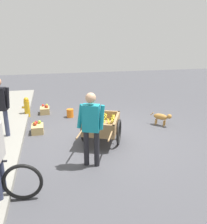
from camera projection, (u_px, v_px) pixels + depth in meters
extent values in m
plane|color=#47474C|center=(105.00, 137.00, 6.43)|extent=(24.00, 24.00, 0.00)
cube|color=#937047|center=(102.00, 128.00, 5.98)|extent=(1.33, 1.17, 0.10)
cube|color=#937047|center=(105.00, 115.00, 6.41)|extent=(0.37, 0.76, 0.24)
cube|color=#937047|center=(97.00, 129.00, 5.44)|extent=(0.37, 0.76, 0.24)
cube|color=#937047|center=(87.00, 120.00, 5.99)|extent=(1.04, 0.48, 0.24)
cube|color=#937047|center=(116.00, 122.00, 5.87)|extent=(1.04, 0.48, 0.24)
torus|color=black|center=(85.00, 130.00, 6.08)|extent=(0.61, 0.31, 0.64)
torus|color=black|center=(119.00, 132.00, 5.93)|extent=(0.61, 0.31, 0.64)
cylinder|color=#9E9EA8|center=(102.00, 131.00, 6.00)|extent=(0.38, 0.83, 0.04)
cylinder|color=#937047|center=(80.00, 134.00, 5.22)|extent=(0.52, 0.25, 0.04)
cylinder|color=#937047|center=(110.00, 136.00, 5.10)|extent=(0.52, 0.25, 0.04)
cylinder|color=#9E9EA8|center=(105.00, 129.00, 6.49)|extent=(0.04, 0.04, 0.35)
ellipsoid|color=gold|center=(95.00, 124.00, 5.80)|extent=(0.19, 0.09, 0.14)
ellipsoid|color=gold|center=(95.00, 123.00, 5.81)|extent=(0.19, 0.11, 0.08)
ellipsoid|color=gold|center=(95.00, 123.00, 5.82)|extent=(0.19, 0.09, 0.08)
ellipsoid|color=gold|center=(95.00, 122.00, 5.83)|extent=(0.18, 0.10, 0.14)
ellipsoid|color=gold|center=(93.00, 128.00, 5.68)|extent=(0.18, 0.11, 0.14)
ellipsoid|color=gold|center=(93.00, 127.00, 5.70)|extent=(0.17, 0.16, 0.05)
ellipsoid|color=gold|center=(93.00, 126.00, 5.72)|extent=(0.18, 0.11, 0.13)
ellipsoid|color=gold|center=(96.00, 121.00, 5.89)|extent=(0.18, 0.09, 0.13)
ellipsoid|color=gold|center=(96.00, 120.00, 5.89)|extent=(0.19, 0.06, 0.09)
ellipsoid|color=gold|center=(96.00, 120.00, 5.90)|extent=(0.19, 0.11, 0.05)
ellipsoid|color=gold|center=(95.00, 119.00, 5.91)|extent=(0.19, 0.06, 0.09)
ellipsoid|color=gold|center=(95.00, 119.00, 5.91)|extent=(0.18, 0.06, 0.13)
ellipsoid|color=gold|center=(94.00, 126.00, 5.71)|extent=(0.17, 0.11, 0.14)
ellipsoid|color=gold|center=(94.00, 125.00, 5.73)|extent=(0.19, 0.10, 0.05)
ellipsoid|color=gold|center=(94.00, 124.00, 5.75)|extent=(0.17, 0.12, 0.15)
ellipsoid|color=gold|center=(106.00, 116.00, 6.20)|extent=(0.17, 0.10, 0.15)
ellipsoid|color=gold|center=(106.00, 116.00, 6.21)|extent=(0.19, 0.09, 0.09)
ellipsoid|color=gold|center=(105.00, 115.00, 6.22)|extent=(0.17, 0.15, 0.05)
ellipsoid|color=gold|center=(105.00, 115.00, 6.23)|extent=(0.19, 0.06, 0.11)
ellipsoid|color=gold|center=(105.00, 114.00, 6.24)|extent=(0.16, 0.14, 0.15)
ellipsoid|color=gold|center=(112.00, 120.00, 6.02)|extent=(0.17, 0.13, 0.14)
ellipsoid|color=gold|center=(112.00, 120.00, 6.04)|extent=(0.18, 0.11, 0.05)
ellipsoid|color=gold|center=(112.00, 119.00, 6.06)|extent=(0.16, 0.14, 0.15)
ellipsoid|color=gold|center=(113.00, 118.00, 6.07)|extent=(0.15, 0.14, 0.15)
ellipsoid|color=gold|center=(113.00, 117.00, 6.08)|extent=(0.19, 0.09, 0.10)
ellipsoid|color=gold|center=(113.00, 116.00, 6.09)|extent=(0.17, 0.15, 0.05)
ellipsoid|color=gold|center=(113.00, 116.00, 6.10)|extent=(0.19, 0.10, 0.10)
ellipsoid|color=gold|center=(113.00, 115.00, 6.10)|extent=(0.18, 0.11, 0.13)
ellipsoid|color=gold|center=(98.00, 119.00, 6.21)|extent=(0.19, 0.08, 0.14)
ellipsoid|color=gold|center=(98.00, 118.00, 6.22)|extent=(0.19, 0.09, 0.09)
ellipsoid|color=gold|center=(98.00, 118.00, 6.23)|extent=(0.19, 0.06, 0.08)
ellipsoid|color=gold|center=(98.00, 117.00, 6.24)|extent=(0.17, 0.15, 0.13)
ellipsoid|color=gold|center=(104.00, 121.00, 5.95)|extent=(0.19, 0.08, 0.12)
ellipsoid|color=gold|center=(104.00, 120.00, 5.96)|extent=(0.19, 0.09, 0.05)
ellipsoid|color=gold|center=(104.00, 119.00, 5.98)|extent=(0.18, 0.07, 0.14)
ellipsoid|color=gold|center=(114.00, 120.00, 6.12)|extent=(0.17, 0.12, 0.15)
ellipsoid|color=gold|center=(114.00, 119.00, 6.13)|extent=(0.18, 0.12, 0.09)
ellipsoid|color=gold|center=(114.00, 119.00, 6.14)|extent=(0.19, 0.09, 0.08)
ellipsoid|color=gold|center=(113.00, 118.00, 6.15)|extent=(0.19, 0.09, 0.13)
ellipsoid|color=gold|center=(108.00, 121.00, 6.01)|extent=(0.17, 0.05, 0.15)
ellipsoid|color=gold|center=(108.00, 120.00, 6.03)|extent=(0.19, 0.11, 0.05)
ellipsoid|color=gold|center=(108.00, 120.00, 6.05)|extent=(0.16, 0.14, 0.15)
ellipsoid|color=gold|center=(109.00, 128.00, 5.54)|extent=(0.16, 0.12, 0.16)
ellipsoid|color=gold|center=(109.00, 127.00, 5.55)|extent=(0.19, 0.08, 0.07)
ellipsoid|color=gold|center=(109.00, 126.00, 5.56)|extent=(0.19, 0.11, 0.07)
ellipsoid|color=gold|center=(108.00, 126.00, 5.58)|extent=(0.16, 0.13, 0.15)
cylinder|color=black|center=(86.00, 148.00, 4.92)|extent=(0.11, 0.11, 0.78)
cylinder|color=black|center=(97.00, 149.00, 4.89)|extent=(0.11, 0.11, 0.78)
cube|color=teal|center=(91.00, 118.00, 4.70)|extent=(0.32, 0.39, 0.55)
sphere|color=tan|center=(91.00, 98.00, 4.58)|extent=(0.21, 0.21, 0.21)
cylinder|color=teal|center=(80.00, 116.00, 4.73)|extent=(0.08, 0.15, 0.50)
cylinder|color=teal|center=(102.00, 117.00, 4.66)|extent=(0.08, 0.12, 0.50)
torus|color=black|center=(23.00, 182.00, 3.87)|extent=(0.13, 0.66, 0.66)
cylinder|color=#333851|center=(2.00, 177.00, 3.91)|extent=(0.11, 0.11, 0.78)
ellipsoid|color=#AD7A38|center=(161.00, 117.00, 7.20)|extent=(0.44, 0.43, 0.18)
sphere|color=#AD7A38|center=(169.00, 116.00, 7.04)|extent=(0.14, 0.14, 0.14)
cylinder|color=#AD7A38|center=(152.00, 114.00, 7.34)|extent=(0.10, 0.09, 0.12)
cylinder|color=#AD7A38|center=(165.00, 123.00, 7.23)|extent=(0.04, 0.04, 0.18)
cylinder|color=#AD7A38|center=(164.00, 124.00, 7.15)|extent=(0.04, 0.04, 0.18)
cylinder|color=#AD7A38|center=(157.00, 121.00, 7.37)|extent=(0.04, 0.04, 0.18)
cylinder|color=#AD7A38|center=(155.00, 122.00, 7.29)|extent=(0.04, 0.04, 0.18)
cylinder|color=gold|center=(27.00, 109.00, 7.97)|extent=(0.18, 0.18, 0.55)
sphere|color=gold|center=(26.00, 100.00, 7.88)|extent=(0.16, 0.16, 0.16)
cylinder|color=gold|center=(27.00, 106.00, 8.06)|extent=(0.10, 0.07, 0.07)
cylinder|color=gold|center=(23.00, 107.00, 7.93)|extent=(0.07, 0.10, 0.07)
cylinder|color=orange|center=(70.00, 113.00, 7.96)|extent=(0.23, 0.23, 0.28)
cube|color=tan|center=(45.00, 110.00, 8.35)|extent=(0.44, 0.32, 0.22)
sphere|color=#B23319|center=(47.00, 107.00, 8.25)|extent=(0.08, 0.08, 0.08)
sphere|color=#B23319|center=(46.00, 106.00, 8.31)|extent=(0.09, 0.09, 0.09)
sphere|color=red|center=(46.00, 106.00, 8.32)|extent=(0.09, 0.09, 0.09)
sphere|color=#99BF33|center=(47.00, 105.00, 8.43)|extent=(0.09, 0.09, 0.09)
sphere|color=red|center=(43.00, 105.00, 8.44)|extent=(0.08, 0.08, 0.08)
cube|color=tan|center=(38.00, 129.00, 6.67)|extent=(0.44, 0.32, 0.22)
sphere|color=#B23319|center=(35.00, 124.00, 6.62)|extent=(0.10, 0.10, 0.10)
sphere|color=#99BF33|center=(39.00, 122.00, 6.77)|extent=(0.09, 0.09, 0.09)
sphere|color=red|center=(36.00, 122.00, 6.76)|extent=(0.08, 0.08, 0.08)
sphere|color=#99BF33|center=(34.00, 123.00, 6.71)|extent=(0.07, 0.07, 0.07)
cylinder|color=#333851|center=(7.00, 125.00, 6.11)|extent=(0.11, 0.11, 0.82)
cylinder|color=black|center=(8.00, 98.00, 5.89)|extent=(0.08, 0.12, 0.53)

